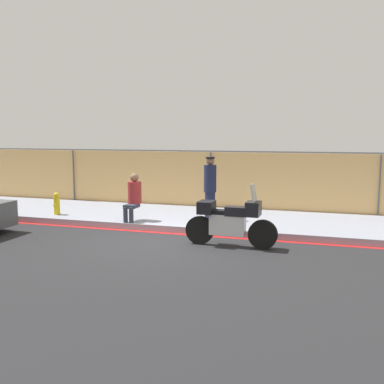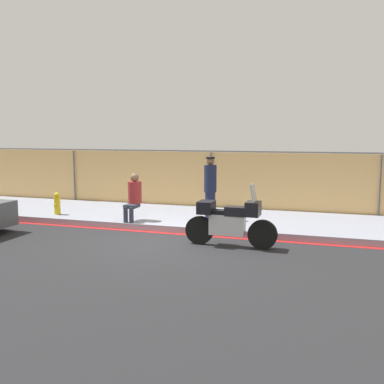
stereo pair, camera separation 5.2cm
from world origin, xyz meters
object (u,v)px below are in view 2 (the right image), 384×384
Objects in this scene: motorcycle at (230,221)px; officer_standing at (210,187)px; person_seated_on_curb at (134,194)px; fire_hydrant at (57,204)px.

motorcycle is 1.22× the size of officer_standing.
person_seated_on_curb reaches higher than motorcycle.
person_seated_on_curb is 2.76m from fire_hydrant.
officer_standing is at bearing 9.05° from fire_hydrant.
officer_standing reaches higher than person_seated_on_curb.
person_seated_on_curb reaches higher than fire_hydrant.
fire_hydrant is at bearing 165.40° from motorcycle.
person_seated_on_curb is (-3.20, 1.46, 0.32)m from motorcycle.
officer_standing reaches higher than motorcycle.
fire_hydrant is (-5.92, 1.62, -0.10)m from motorcycle.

